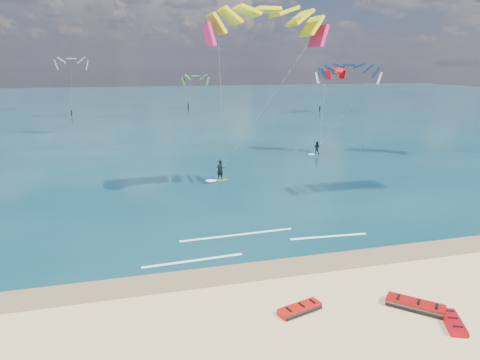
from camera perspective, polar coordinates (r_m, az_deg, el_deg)
The scene contains 10 objects.
ground at distance 59.11m, azimuth -7.77°, elevation 4.32°, with size 320.00×320.00×0.00m, color tan.
wet_sand_strip at distance 24.43m, azimuth 3.34°, elevation -11.78°, with size 320.00×2.40×0.01m, color brown.
sea at distance 122.35m, azimuth -11.56°, elevation 9.79°, with size 320.00×200.00×0.04m, color #0A313A.
packed_kite_left at distance 20.89m, azimuth 7.96°, elevation -17.00°, with size 2.30×0.97×0.35m, color red, non-canonical shape.
packed_kite_mid at distance 22.48m, azimuth 22.29°, elevation -15.58°, with size 2.80×1.18×0.43m, color #9D0D0A, non-canonical shape.
packed_kite_right at distance 21.90m, azimuth 26.47°, elevation -16.97°, with size 2.02×0.98×0.36m, color #A2060E, non-canonical shape.
kitesurfer_main at distance 36.53m, azimuth 0.12°, elevation 11.36°, with size 9.65×9.95×16.72m.
kitesurfer_far at distance 53.23m, azimuth 12.52°, elevation 10.30°, with size 8.78×5.72×12.48m.
shoreline_foam at distance 27.61m, azimuth 1.50°, elevation -8.34°, with size 14.83×3.64×0.01m.
distant_kites at distance 95.70m, azimuth -17.64°, elevation 11.21°, with size 88.23×42.79×12.15m.
Camera 1 is at (-6.84, -17.66, 11.11)m, focal length 32.00 mm.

